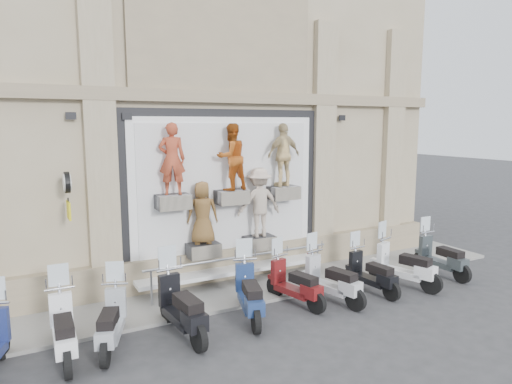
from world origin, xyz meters
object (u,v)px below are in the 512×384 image
clock_sign_bracket (67,189)px  guard_rail (242,273)px  scooter_b (63,317)px  scooter_h (372,264)px  scooter_c (111,310)px  scooter_d (181,295)px  scooter_g (332,270)px  scooter_i (405,256)px  scooter_f (295,274)px  scooter_e (249,283)px  scooter_j (442,248)px

clock_sign_bracket → guard_rail: bearing=-6.8°
scooter_b → scooter_h: size_ratio=1.09×
guard_rail → scooter_c: bearing=-156.4°
scooter_d → scooter_g: scooter_d is taller
scooter_c → scooter_i: scooter_i is taller
guard_rail → scooter_f: (0.69, -1.35, 0.28)m
scooter_e → scooter_g: scooter_e is taller
scooter_g → scooter_j: 3.86m
guard_rail → scooter_g: bearing=-46.2°
scooter_b → scooter_i: scooter_i is taller
clock_sign_bracket → scooter_d: clock_sign_bracket is taller
guard_rail → scooter_g: size_ratio=2.63×
scooter_e → scooter_h: scooter_e is taller
scooter_b → scooter_c: bearing=1.3°
clock_sign_bracket → scooter_g: clock_sign_bracket is taller
guard_rail → scooter_g: 2.26m
scooter_h → clock_sign_bracket: bearing=157.7°
scooter_f → guard_rail: bearing=104.2°
scooter_c → scooter_j: 8.87m
scooter_d → scooter_g: (3.69, 0.02, -0.06)m
scooter_f → scooter_g: bearing=-29.9°
scooter_i → scooter_g: bearing=160.8°
scooter_c → scooter_d: size_ratio=0.89×
clock_sign_bracket → scooter_h: size_ratio=0.57×
scooter_c → scooter_b: bearing=-160.3°
guard_rail → scooter_f: 1.55m
scooter_b → scooter_j: (9.70, -0.00, -0.02)m
scooter_b → scooter_e: 3.71m
scooter_g → scooter_h: size_ratio=1.08×
scooter_d → scooter_j: scooter_d is taller
guard_rail → clock_sign_bracket: (-3.90, 0.47, 2.34)m
clock_sign_bracket → scooter_d: size_ratio=0.49×
scooter_h → scooter_c: bearing=174.1°
scooter_f → scooter_g: 0.89m
guard_rail → clock_sign_bracket: bearing=173.2°
clock_sign_bracket → scooter_d: bearing=-50.1°
scooter_c → scooter_i: (7.29, -0.16, 0.06)m
clock_sign_bracket → scooter_f: size_ratio=0.56×
scooter_j → scooter_h: bearing=-177.0°
guard_rail → scooter_e: scooter_e is taller
scooter_b → scooter_g: (5.84, -0.11, -0.01)m
guard_rail → scooter_d: (-2.14, -1.64, 0.38)m
scooter_g → scooter_i: bearing=-14.9°
scooter_h → scooter_i: scooter_i is taller
scooter_h → scooter_i: size_ratio=0.89×
scooter_h → scooter_j: scooter_j is taller
scooter_e → scooter_j: size_ratio=1.04×
clock_sign_bracket → scooter_b: bearing=-101.2°
scooter_c → scooter_e: 2.88m
scooter_d → scooter_j: bearing=-3.8°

